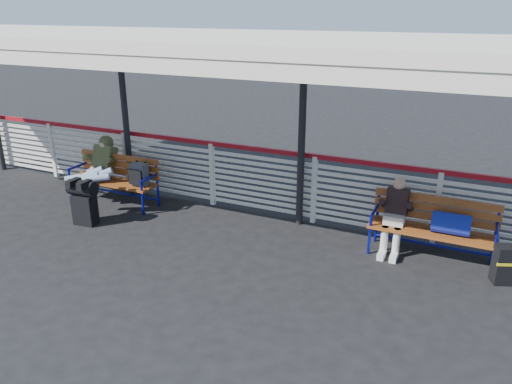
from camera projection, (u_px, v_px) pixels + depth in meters
The scene contains 9 objects.
ground at pixel (154, 244), 7.91m from camera, with size 60.00×60.00×0.00m, color black.
fence at pixel (212, 171), 9.29m from camera, with size 12.08×0.08×1.24m.
canopy at pixel (174, 42), 7.59m from camera, with size 12.60×3.60×3.16m.
luggage_stack at pixel (84, 200), 8.51m from camera, with size 0.51×0.32×0.80m.
bench_left at pixel (121, 175), 9.35m from camera, with size 1.80×0.56×0.92m.
bench_right at pixel (441, 223), 7.26m from camera, with size 1.80×0.56×0.92m.
traveler_man at pixel (94, 172), 9.14m from camera, with size 0.93×1.64×0.77m.
companion_person at pixel (395, 215), 7.50m from camera, with size 0.32×0.66×1.15m.
suitcase_side at pixel (509, 265), 6.72m from camera, with size 0.45×0.37×0.55m.
Camera 1 is at (4.49, -5.76, 3.53)m, focal length 35.00 mm.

